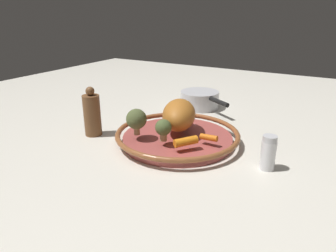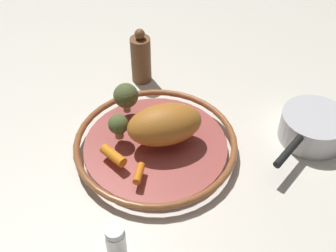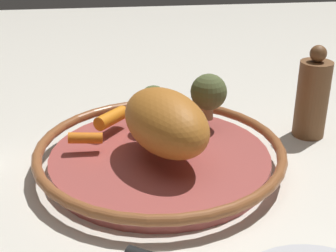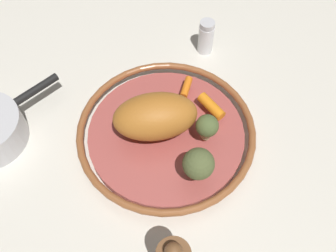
% 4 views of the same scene
% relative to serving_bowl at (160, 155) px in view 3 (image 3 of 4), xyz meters
% --- Properties ---
extents(ground_plane, '(2.41, 2.41, 0.00)m').
position_rel_serving_bowl_xyz_m(ground_plane, '(0.00, 0.00, -0.02)').
color(ground_plane, silver).
extents(serving_bowl, '(0.35, 0.35, 0.04)m').
position_rel_serving_bowl_xyz_m(serving_bowl, '(0.00, 0.00, 0.00)').
color(serving_bowl, '#A84C47').
rests_on(serving_bowl, ground_plane).
extents(roast_chicken_piece, '(0.18, 0.15, 0.08)m').
position_rel_serving_bowl_xyz_m(roast_chicken_piece, '(0.02, 0.01, 0.06)').
color(roast_chicken_piece, '#B56A26').
rests_on(roast_chicken_piece, serving_bowl).
extents(baby_carrot_right, '(0.02, 0.05, 0.02)m').
position_rel_serving_bowl_xyz_m(baby_carrot_right, '(-0.02, -0.10, 0.02)').
color(baby_carrot_right, orange).
rests_on(baby_carrot_right, serving_bowl).
extents(baby_carrot_near_rim, '(0.06, 0.06, 0.02)m').
position_rel_serving_bowl_xyz_m(baby_carrot_near_rim, '(-0.08, -0.07, 0.03)').
color(baby_carrot_near_rim, orange).
rests_on(baby_carrot_near_rim, serving_bowl).
extents(broccoli_floret_edge, '(0.06, 0.06, 0.07)m').
position_rel_serving_bowl_xyz_m(broccoli_floret_edge, '(-0.08, 0.09, 0.06)').
color(broccoli_floret_edge, tan).
rests_on(broccoli_floret_edge, serving_bowl).
extents(broccoli_floret_large, '(0.04, 0.04, 0.06)m').
position_rel_serving_bowl_xyz_m(broccoli_floret_large, '(-0.08, -0.00, 0.05)').
color(broccoli_floret_large, tan).
rests_on(broccoli_floret_large, serving_bowl).
extents(pepper_mill, '(0.05, 0.05, 0.15)m').
position_rel_serving_bowl_xyz_m(pepper_mill, '(-0.07, 0.25, 0.05)').
color(pepper_mill, brown).
rests_on(pepper_mill, ground_plane).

